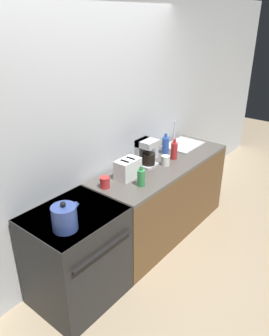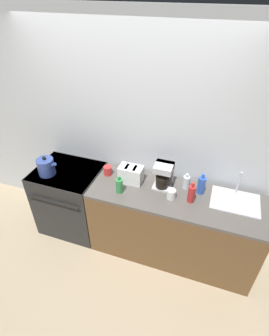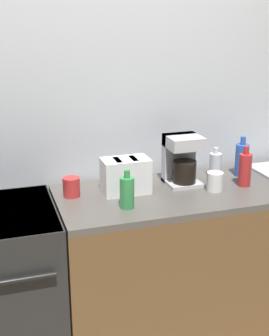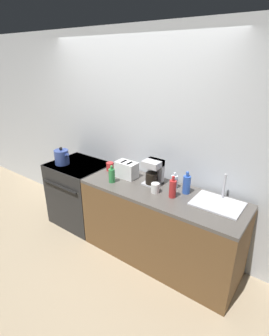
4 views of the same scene
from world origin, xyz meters
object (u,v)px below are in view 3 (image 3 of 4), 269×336
(bottle_clear, at_px, (215,164))
(cup_red, at_px, (71,187))
(toaster, at_px, (126,176))
(cup_white, at_px, (215,181))
(coffee_maker, at_px, (182,159))
(bottle_red, at_px, (245,169))
(bottle_blue, at_px, (242,159))
(bottle_green, at_px, (127,192))

(bottle_clear, height_order, cup_red, bottle_clear)
(toaster, distance_m, cup_white, 0.51)
(coffee_maker, height_order, bottle_clear, coffee_maker)
(bottle_red, relative_size, cup_red, 2.21)
(cup_red, distance_m, cup_white, 0.80)
(bottle_blue, bearing_deg, cup_white, -145.80)
(bottle_red, distance_m, bottle_clear, 0.22)
(bottle_red, distance_m, bottle_blue, 0.18)
(coffee_maker, relative_size, cup_white, 2.73)
(bottle_clear, relative_size, cup_white, 1.71)
(bottle_red, bearing_deg, bottle_green, -171.96)
(coffee_maker, bearing_deg, toaster, -172.67)
(cup_red, bearing_deg, bottle_green, -44.86)
(bottle_clear, xyz_separation_m, bottle_blue, (0.16, -0.03, 0.03))
(coffee_maker, distance_m, bottle_green, 0.49)
(bottle_clear, distance_m, cup_white, 0.25)
(coffee_maker, relative_size, bottle_green, 1.43)
(toaster, relative_size, cup_red, 2.43)
(cup_red, bearing_deg, bottle_blue, 1.58)
(bottle_green, distance_m, cup_white, 0.55)
(toaster, relative_size, bottle_red, 1.10)
(toaster, relative_size, coffee_maker, 0.90)
(bottle_red, height_order, bottle_blue, bottle_blue)
(toaster, distance_m, bottle_blue, 0.77)
(toaster, relative_size, bottle_blue, 1.06)
(coffee_maker, height_order, bottle_red, coffee_maker)
(bottle_blue, xyz_separation_m, bottle_green, (-0.82, -0.27, -0.02))
(bottle_clear, distance_m, bottle_blue, 0.17)
(coffee_maker, distance_m, bottle_clear, 0.26)
(coffee_maker, bearing_deg, bottle_blue, 2.36)
(cup_white, bearing_deg, cup_red, 168.69)
(bottle_clear, relative_size, bottle_blue, 0.74)
(cup_red, bearing_deg, bottle_red, -7.97)
(coffee_maker, relative_size, bottle_red, 1.22)
(bottle_clear, xyz_separation_m, cup_white, (-0.11, -0.22, -0.02))
(toaster, xyz_separation_m, bottle_red, (0.69, -0.10, 0.00))
(bottle_green, height_order, cup_white, bottle_green)
(bottle_blue, height_order, bottle_green, bottle_blue)
(coffee_maker, xyz_separation_m, cup_red, (-0.66, -0.01, -0.10))
(toaster, xyz_separation_m, cup_white, (0.49, -0.12, -0.05))
(bottle_clear, bearing_deg, toaster, -171.20)
(bottle_red, xyz_separation_m, bottle_green, (-0.74, -0.10, -0.01))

